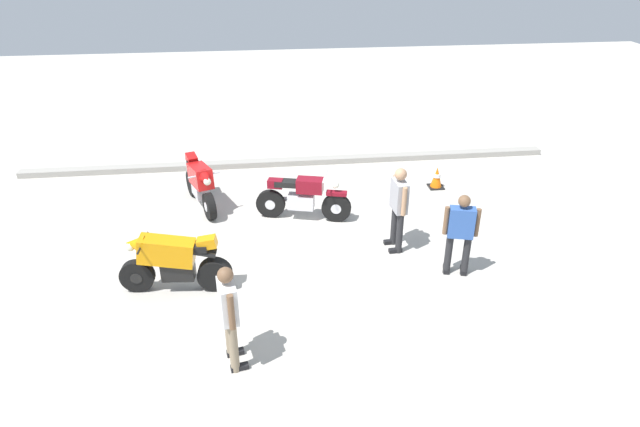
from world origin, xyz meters
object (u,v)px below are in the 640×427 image
object	(u,v)px
motorcycle_maroon_cruiser	(303,197)
traffic_cone	(437,178)
motorcycle_orange_sportbike	(173,261)
motorcycle_red_sportbike	(200,183)
person_in_white_shirt	(229,311)
person_in_gray_shirt	(399,204)
person_in_blue_shirt	(460,231)

from	to	relation	value
motorcycle_maroon_cruiser	traffic_cone	bearing A→B (deg)	34.64
motorcycle_orange_sportbike	motorcycle_red_sportbike	distance (m)	3.25
motorcycle_red_sportbike	motorcycle_maroon_cruiser	bearing A→B (deg)	49.51
motorcycle_maroon_cruiser	person_in_white_shirt	xyz separation A→B (m)	(-1.42, -4.36, 0.43)
motorcycle_orange_sportbike	motorcycle_maroon_cruiser	distance (m)	3.42
motorcycle_orange_sportbike	person_in_gray_shirt	xyz separation A→B (m)	(4.19, 0.93, 0.39)
person_in_white_shirt	traffic_cone	distance (m)	7.42
motorcycle_maroon_cruiser	person_in_white_shirt	distance (m)	4.60
person_in_gray_shirt	person_in_white_shirt	size ratio (longest dim) A/B	1.03
motorcycle_orange_sportbike	person_in_gray_shirt	world-z (taller)	person_in_gray_shirt
motorcycle_maroon_cruiser	motorcycle_orange_sportbike	bearing A→B (deg)	-121.35
person_in_blue_shirt	person_in_gray_shirt	size ratio (longest dim) A/B	0.94
motorcycle_maroon_cruiser	person_in_gray_shirt	xyz separation A→B (m)	(1.73, -1.44, 0.47)
motorcycle_orange_sportbike	person_in_white_shirt	distance (m)	2.27
motorcycle_red_sportbike	person_in_blue_shirt	size ratio (longest dim) A/B	1.18
person_in_blue_shirt	person_in_gray_shirt	distance (m)	1.35
motorcycle_red_sportbike	person_in_blue_shirt	world-z (taller)	person_in_blue_shirt
person_in_blue_shirt	person_in_gray_shirt	world-z (taller)	person_in_gray_shirt
person_in_gray_shirt	person_in_blue_shirt	bearing A→B (deg)	126.07
motorcycle_orange_sportbike	traffic_cone	size ratio (longest dim) A/B	3.70
person_in_blue_shirt	person_in_white_shirt	world-z (taller)	person_in_white_shirt
motorcycle_maroon_cruiser	motorcycle_red_sportbike	xyz separation A→B (m)	(-2.24, 0.87, 0.07)
person_in_gray_shirt	motorcycle_orange_sportbike	bearing A→B (deg)	8.19
motorcycle_maroon_cruiser	person_in_gray_shirt	world-z (taller)	person_in_gray_shirt
person_in_gray_shirt	traffic_cone	xyz separation A→B (m)	(1.67, 2.68, -0.73)
person_in_gray_shirt	motorcycle_maroon_cruiser	bearing A→B (deg)	-44.14
motorcycle_maroon_cruiser	traffic_cone	distance (m)	3.63
motorcycle_maroon_cruiser	motorcycle_red_sportbike	distance (m)	2.40
person_in_blue_shirt	person_in_white_shirt	xyz separation A→B (m)	(-4.03, -1.89, 0.04)
person_in_blue_shirt	traffic_cone	xyz separation A→B (m)	(0.79, 3.71, -0.65)
person_in_gray_shirt	traffic_cone	world-z (taller)	person_in_gray_shirt
motorcycle_red_sportbike	traffic_cone	xyz separation A→B (m)	(5.64, 0.36, -0.33)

